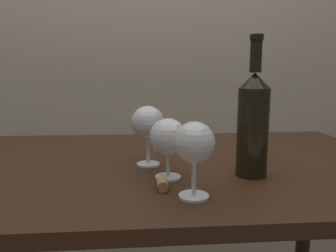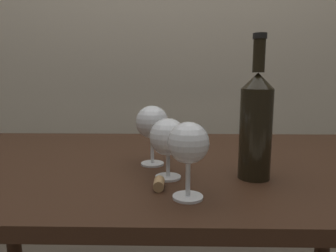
# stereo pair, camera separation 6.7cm
# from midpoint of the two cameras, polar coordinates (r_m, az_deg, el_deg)

# --- Properties ---
(back_wall) EXTENTS (5.00, 0.08, 2.60)m
(back_wall) POSITION_cam_midpoint_polar(r_m,az_deg,el_deg) (1.80, -4.68, 19.17)
(back_wall) COLOR #B2A893
(back_wall) RESTS_ON ground_plane
(dining_table) EXTENTS (1.38, 0.78, 0.76)m
(dining_table) POSITION_cam_midpoint_polar(r_m,az_deg,el_deg) (0.88, -4.19, -12.58)
(dining_table) COLOR #382114
(dining_table) RESTS_ON ground_plane
(wine_glass_port) EXTENTS (0.08, 0.08, 0.15)m
(wine_glass_port) POSITION_cam_midpoint_polar(r_m,az_deg,el_deg) (0.56, 1.58, -3.47)
(wine_glass_port) COLOR white
(wine_glass_port) RESTS_ON dining_table
(wine_glass_chardonnay) EXTENTS (0.08, 0.08, 0.14)m
(wine_glass_chardonnay) POSITION_cam_midpoint_polar(r_m,az_deg,el_deg) (0.67, -2.85, -2.16)
(wine_glass_chardonnay) COLOR white
(wine_glass_chardonnay) RESTS_ON dining_table
(wine_glass_merlot) EXTENTS (0.08, 0.08, 0.15)m
(wine_glass_merlot) POSITION_cam_midpoint_polar(r_m,az_deg,el_deg) (0.78, -6.27, 0.39)
(wine_glass_merlot) COLOR white
(wine_glass_merlot) RESTS_ON dining_table
(wine_bottle) EXTENTS (0.07, 0.07, 0.32)m
(wine_bottle) POSITION_cam_midpoint_polar(r_m,az_deg,el_deg) (0.71, 13.04, 0.71)
(wine_bottle) COLOR black
(wine_bottle) RESTS_ON dining_table
(cork) EXTENTS (0.02, 0.04, 0.02)m
(cork) POSITION_cam_midpoint_polar(r_m,az_deg,el_deg) (0.63, -4.50, -10.83)
(cork) COLOR tan
(cork) RESTS_ON dining_table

